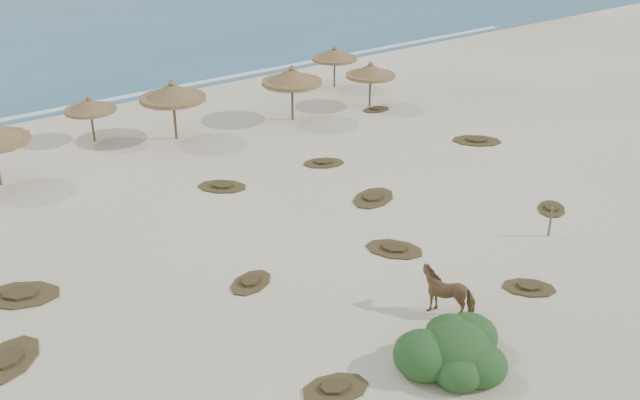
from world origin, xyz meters
The scene contains 22 objects.
ground centered at (0.00, 0.00, 0.00)m, with size 160.00×160.00×0.00m, color #FAECCD.
foam_line centered at (0.00, 26.00, 0.00)m, with size 70.00×0.60×0.01m, color white.
palapa_2 centered at (-2.98, 19.81, 1.86)m, with size 2.98×2.98×2.40m.
palapa_3 centered at (0.50, 17.61, 2.42)m, with size 4.25×4.25×3.12m.
palapa_4 centered at (6.97, 16.49, 2.38)m, with size 3.84×3.84×3.07m.
palapa_5 centered at (11.92, 15.76, 2.07)m, with size 3.36×3.36×2.67m.
palapa_6 centered at (12.69, 20.04, 2.06)m, with size 3.17×3.17×2.66m.
horse centered at (0.16, -1.60, 0.74)m, with size 0.80×1.76×1.48m, color olive.
fence_post_far centered at (6.89, -0.43, 0.60)m, with size 0.09×0.09×1.19m, color #63584A.
bush centered at (-1.67, -3.60, 0.50)m, with size 3.40×3.00×1.52m.
scrub_0 centered at (-11.56, 4.12, 0.05)m, with size 2.70×2.72×0.16m.
scrub_1 centered at (-10.28, 7.36, 0.05)m, with size 3.09×2.83×0.16m.
scrub_2 centered at (-3.90, 3.48, 0.05)m, with size 2.08×1.77×0.16m.
scrub_3 centered at (3.77, 6.05, 0.05)m, with size 2.70×2.25×0.16m.
scrub_4 centered at (8.86, 0.89, 0.05)m, with size 1.98×1.86×0.16m.
scrub_5 centered at (12.45, 8.05, 0.05)m, with size 2.90×2.87×0.16m.
scrub_7 centered at (4.46, 10.39, 0.05)m, with size 2.31×2.01×0.16m.
scrub_9 centered at (1.49, 2.27, 0.05)m, with size 2.31×2.56×0.16m.
scrub_10 centered at (11.74, 14.96, 0.05)m, with size 1.80×1.29×0.16m.
scrub_11 centered at (-4.94, -2.42, 0.05)m, with size 2.14×1.70×0.16m.
scrub_12 centered at (3.27, -2.36, 0.05)m, with size 2.04×2.07×0.16m.
scrub_13 centered at (-0.70, 10.91, 0.05)m, with size 2.52×2.55×0.16m.
Camera 1 is at (-14.35, -14.16, 12.72)m, focal length 40.00 mm.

